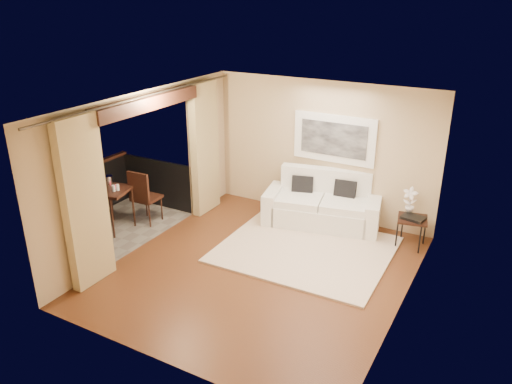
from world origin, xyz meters
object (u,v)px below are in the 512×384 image
Objects in this scene: side_table at (412,221)px; balcony_chair_far at (143,193)px; orchid at (410,201)px; balcony_chair_near at (85,213)px; ice_bucket at (108,181)px; sofa at (323,206)px; bistro_table at (110,193)px.

balcony_chair_far is at bearing -161.59° from side_table.
orchid reaches higher than balcony_chair_near.
balcony_chair_far is at bearing 34.95° from ice_bucket.
balcony_chair_far is 0.67m from ice_bucket.
balcony_chair_far is at bearing -163.01° from sofa.
bistro_table is 4.18× the size of ice_bucket.
bistro_table is at bearing -156.35° from orchid.
orchid is 2.47× the size of ice_bucket.
balcony_chair_near is at bearing 67.71° from balcony_chair_far.
sofa is 3.95× the size of side_table.
orchid is at bearing 23.65° from bistro_table.
sofa reaches higher than bistro_table.
bistro_table is at bearing -41.79° from ice_bucket.
side_table is at bearing -52.21° from orchid.
sofa is at bearing 44.73° from balcony_chair_near.
ice_bucket is (-0.10, 0.72, 0.35)m from balcony_chair_near.
side_table is at bearing 33.25° from balcony_chair_near.
orchid is 5.74m from balcony_chair_near.
side_table is 0.54× the size of balcony_chair_far.
bistro_table is at bearing -159.80° from sofa.
balcony_chair_near reaches higher than side_table.
orchid is at bearing -161.58° from balcony_chair_far.
ice_bucket is (-5.23, -1.92, 0.43)m from side_table.
bistro_table is 0.87× the size of balcony_chair_near.
ice_bucket is at bearing -162.12° from sofa.
balcony_chair_near is at bearing -92.14° from bistro_table.
balcony_chair_near is (-0.39, -1.07, -0.07)m from balcony_chair_far.
balcony_chair_near is (-5.01, -2.79, -0.23)m from orchid.
balcony_chair_near is at bearing -152.71° from side_table.
side_table is 4.99m from balcony_chair_far.
bistro_table is at bearing 93.82° from balcony_chair_near.
balcony_chair_far reaches higher than ice_bucket.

